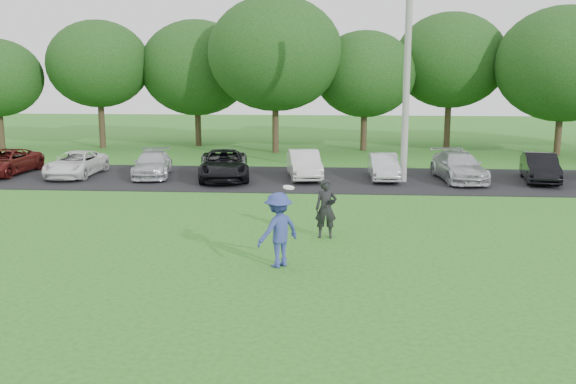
% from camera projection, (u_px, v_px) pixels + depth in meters
% --- Properties ---
extents(ground, '(100.00, 100.00, 0.00)m').
position_uv_depth(ground, '(277.00, 275.00, 14.98)').
color(ground, '#276E1F').
rests_on(ground, ground).
extents(parking_lot, '(32.00, 6.50, 0.03)m').
position_uv_depth(parking_lot, '(304.00, 179.00, 27.70)').
color(parking_lot, black).
rests_on(parking_lot, ground).
extents(utility_pole, '(0.28, 0.28, 9.31)m').
position_uv_depth(utility_pole, '(407.00, 70.00, 26.10)').
color(utility_pole, gray).
rests_on(utility_pole, ground).
extents(frisbee_player, '(1.32, 1.31, 1.99)m').
position_uv_depth(frisbee_player, '(278.00, 230.00, 15.49)').
color(frisbee_player, '#313D8B').
rests_on(frisbee_player, ground).
extents(camera_bystander, '(0.63, 0.45, 1.68)m').
position_uv_depth(camera_bystander, '(326.00, 209.00, 18.13)').
color(camera_bystander, black).
rests_on(camera_bystander, ground).
extents(parked_cars, '(28.52, 4.89, 1.24)m').
position_uv_depth(parked_cars, '(268.00, 165.00, 27.66)').
color(parked_cars, '#561412').
rests_on(parked_cars, parking_lot).
extents(tree_row, '(42.39, 9.85, 8.64)m').
position_uv_depth(tree_row, '(339.00, 64.00, 36.20)').
color(tree_row, '#38281C').
rests_on(tree_row, ground).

